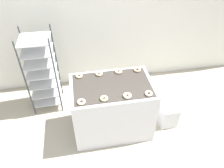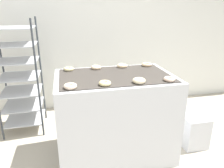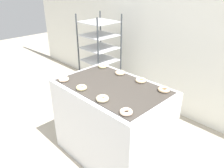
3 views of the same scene
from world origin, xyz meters
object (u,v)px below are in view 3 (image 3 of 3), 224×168
object	(u,v)px
donut_near_left	(64,79)
donut_far_midleft	(120,73)
donut_far_midright	(141,80)
donut_near_right	(126,112)
donut_far_left	(103,66)
donut_near_midright	(102,99)
fryer_machine	(112,122)
donut_near_midleft	(82,88)
donut_far_right	(164,89)
baking_rack_cart	(100,60)

from	to	relation	value
donut_near_left	donut_far_midleft	xyz separation A→B (m)	(0.32, 0.61, -0.00)
donut_far_midleft	donut_far_midright	size ratio (longest dim) A/B	0.98
donut_near_right	donut_far_left	bearing A→B (deg)	148.12
donut_near_midright	donut_far_midleft	xyz separation A→B (m)	(-0.33, 0.59, -0.00)
fryer_machine	donut_far_left	size ratio (longest dim) A/B	11.31
donut_near_right	donut_far_midleft	world-z (taller)	donut_far_midleft
fryer_machine	donut_far_midleft	distance (m)	0.61
donut_near_left	donut_near_midleft	world-z (taller)	same
donut_near_midleft	fryer_machine	bearing A→B (deg)	60.53
donut_near_right	donut_far_midleft	distance (m)	0.88
donut_near_left	donut_near_right	world-z (taller)	donut_near_left
donut_far_midright	donut_far_right	xyz separation A→B (m)	(0.32, -0.01, -0.00)
donut_near_midright	donut_near_right	size ratio (longest dim) A/B	1.09
donut_near_midleft	donut_far_midright	size ratio (longest dim) A/B	0.95
donut_near_midleft	donut_near_midright	world-z (taller)	donut_near_midright
donut_near_midright	donut_far_right	distance (m)	0.67
donut_far_left	donut_far_midleft	xyz separation A→B (m)	(0.32, 0.00, 0.00)
donut_far_midright	donut_far_right	distance (m)	0.32
donut_near_left	donut_far_midright	bearing A→B (deg)	43.43
donut_near_left	donut_near_midright	xyz separation A→B (m)	(0.65, 0.01, 0.00)
donut_far_midleft	donut_near_midright	bearing A→B (deg)	-60.93
fryer_machine	donut_far_midleft	xyz separation A→B (m)	(-0.16, 0.30, 0.51)
donut_near_right	donut_near_midleft	bearing A→B (deg)	179.20
fryer_machine	donut_far_midright	distance (m)	0.61
donut_near_midright	donut_far_midleft	world-z (taller)	donut_near_midright
baking_rack_cart	donut_near_right	world-z (taller)	baking_rack_cart
donut_near_midleft	donut_far_midleft	world-z (taller)	same
donut_near_midright	donut_far_right	size ratio (longest dim) A/B	1.00
baking_rack_cart	donut_far_midright	bearing A→B (deg)	-21.77
donut_near_left	donut_far_right	xyz separation A→B (m)	(0.96, 0.61, -0.00)
donut_far_left	baking_rack_cart	bearing A→B (deg)	141.13
donut_far_midright	baking_rack_cart	bearing A→B (deg)	158.23
fryer_machine	donut_near_left	xyz separation A→B (m)	(-0.49, -0.31, 0.51)
donut_near_left	donut_near_right	distance (m)	0.97
fryer_machine	donut_near_midright	bearing A→B (deg)	-60.31
donut_near_left	donut_near_midleft	bearing A→B (deg)	2.48
donut_near_midleft	donut_far_midleft	size ratio (longest dim) A/B	0.98
donut_near_midright	donut_far_midright	size ratio (longest dim) A/B	1.04
baking_rack_cart	donut_near_midright	xyz separation A→B (m)	(1.30, -1.12, 0.21)
donut_far_left	donut_far_midright	distance (m)	0.64
donut_near_midleft	donut_near_midright	bearing A→B (deg)	-0.44
fryer_machine	donut_near_left	size ratio (longest dim) A/B	10.59
fryer_machine	donut_far_midleft	size ratio (longest dim) A/B	10.84
donut_near_left	donut_far_midleft	distance (m)	0.69
baking_rack_cart	donut_far_midleft	distance (m)	1.12
baking_rack_cart	donut_far_left	world-z (taller)	baking_rack_cart
donut_near_right	donut_far_right	size ratio (longest dim) A/B	0.92
donut_far_left	fryer_machine	bearing A→B (deg)	-31.72
baking_rack_cart	donut_far_right	world-z (taller)	baking_rack_cart
donut_near_midleft	donut_near_right	size ratio (longest dim) A/B	1.00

